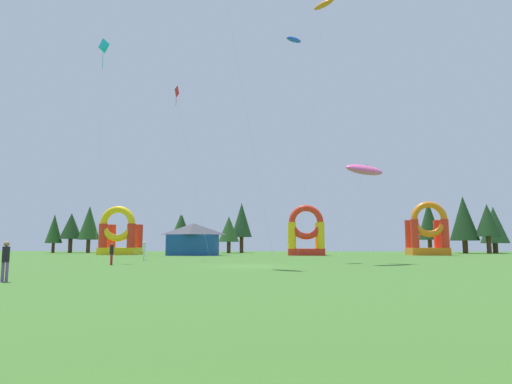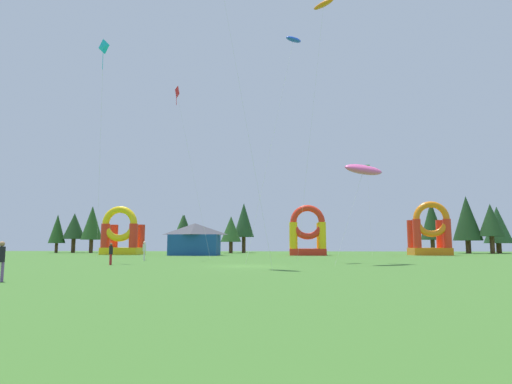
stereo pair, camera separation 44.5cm
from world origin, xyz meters
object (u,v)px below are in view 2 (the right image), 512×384
at_px(kite_red_diamond, 176,94).
at_px(kite_green_box, 367,169).
at_px(kite_blue_parafoil, 294,40).
at_px(kite_pink_parafoil, 364,170).
at_px(festival_tent, 195,239).
at_px(kite_orange_parafoil, 324,5).
at_px(inflatable_red_slide, 430,235).
at_px(inflatable_yellow_castle, 307,236).
at_px(kite_cyan_diamond, 103,50).
at_px(person_far_side, 111,252).
at_px(inflatable_blue_arch, 122,237).
at_px(person_left_edge, 1,258).
at_px(person_near_camera, 144,249).

bearing_deg(kite_red_diamond, kite_green_box, 37.49).
bearing_deg(kite_blue_parafoil, kite_pink_parafoil, -43.53).
relative_size(kite_blue_parafoil, festival_tent, 3.24).
bearing_deg(kite_blue_parafoil, kite_orange_parafoil, -2.57).
xyz_separation_m(inflatable_red_slide, festival_tent, (-31.79, -2.55, -0.63)).
xyz_separation_m(inflatable_yellow_castle, inflatable_red_slide, (16.64, 1.51, 0.21)).
bearing_deg(kite_orange_parafoil, kite_pink_parafoil, -63.98).
bearing_deg(kite_pink_parafoil, kite_blue_parafoil, 136.47).
bearing_deg(kite_green_box, kite_red_diamond, -142.51).
height_order(kite_red_diamond, kite_green_box, kite_red_diamond).
height_order(kite_red_diamond, kite_orange_parafoil, kite_orange_parafoil).
distance_m(kite_cyan_diamond, person_far_side, 18.53).
height_order(kite_orange_parafoil, inflatable_red_slide, kite_orange_parafoil).
xyz_separation_m(kite_blue_parafoil, inflatable_blue_arch, (-24.37, 22.90, -17.72)).
distance_m(kite_red_diamond, kite_blue_parafoil, 12.83).
relative_size(kite_blue_parafoil, person_left_edge, 12.68).
xyz_separation_m(kite_cyan_diamond, person_near_camera, (2.93, 4.23, -17.60)).
xyz_separation_m(kite_red_diamond, kite_pink_parafoil, (16.94, -8.29, -9.37)).
xyz_separation_m(person_left_edge, inflatable_yellow_castle, (14.63, 41.67, 1.59)).
bearing_deg(kite_cyan_diamond, kite_red_diamond, 49.15).
bearing_deg(person_far_side, kite_red_diamond, -8.62).
bearing_deg(inflatable_blue_arch, kite_cyan_diamond, -73.78).
height_order(kite_blue_parafoil, festival_tent, kite_blue_parafoil).
distance_m(kite_green_box, person_left_edge, 48.41).
height_order(kite_pink_parafoil, person_left_edge, kite_pink_parafoil).
relative_size(kite_cyan_diamond, festival_tent, 3.02).
distance_m(inflatable_red_slide, festival_tent, 31.89).
height_order(kite_cyan_diamond, festival_tent, kite_cyan_diamond).
distance_m(kite_red_diamond, person_far_side, 18.86).
xyz_separation_m(kite_cyan_diamond, person_far_side, (3.29, -4.43, -17.69)).
bearing_deg(festival_tent, kite_blue_parafoil, -56.37).
distance_m(kite_red_diamond, inflatable_red_slide, 38.41).
relative_size(person_near_camera, festival_tent, 0.27).
distance_m(kite_orange_parafoil, kite_cyan_diamond, 20.54).
bearing_deg(person_near_camera, inflatable_yellow_castle, 118.96).
height_order(kite_green_box, kite_cyan_diamond, kite_cyan_diamond).
bearing_deg(inflatable_red_slide, kite_blue_parafoil, -130.23).
height_order(kite_red_diamond, festival_tent, kite_red_diamond).
height_order(person_far_side, inflatable_yellow_castle, inflatable_yellow_castle).
xyz_separation_m(person_far_side, inflatable_red_slide, (32.42, 29.16, 1.82)).
distance_m(kite_pink_parafoil, kite_green_box, 26.12).
relative_size(kite_red_diamond, kite_green_box, 1.42).
bearing_deg(kite_green_box, inflatable_red_slide, 12.13).
bearing_deg(inflatable_red_slide, person_left_edge, -125.92).
xyz_separation_m(kite_green_box, inflatable_yellow_castle, (-8.18, 0.31, -9.02)).
distance_m(kite_orange_parafoil, festival_tent, 33.18).
xyz_separation_m(kite_cyan_diamond, festival_tent, (3.92, 22.19, -16.49)).
bearing_deg(person_far_side, kite_orange_parafoil, -65.77).
bearing_deg(festival_tent, inflatable_blue_arch, 163.80).
bearing_deg(kite_red_diamond, person_near_camera, -142.02).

